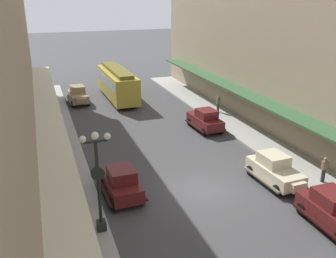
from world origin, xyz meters
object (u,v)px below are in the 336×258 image
Objects in this scene: pedestrian_2 at (60,127)px; streetcar at (117,83)px; pedestrian_1 at (60,118)px; parked_car_2 at (121,181)px; pedestrian_3 at (324,169)px; parked_car_4 at (78,95)px; parked_car_3 at (275,169)px; fire_hydrant at (282,160)px; pedestrian_0 at (218,104)px; lamp_post_with_clock at (98,178)px; parked_car_0 at (205,119)px; parked_car_1 at (334,210)px.

streetcar is at bearing 55.26° from pedestrian_2.
streetcar is 10.12m from pedestrian_1.
parked_car_2 is 2.62× the size of pedestrian_3.
parked_car_4 is at bearing 72.37° from pedestrian_1.
pedestrian_3 is at bearing -23.00° from parked_car_3.
fire_hydrant is 18.67m from pedestrian_1.
fire_hydrant is at bearing -37.57° from pedestrian_2.
fire_hydrant is at bearing -96.47° from pedestrian_0.
lamp_post_with_clock is at bearing -87.51° from pedestrian_1.
parked_car_3 is 14.19m from pedestrian_0.
parked_car_2 is at bearing -137.60° from parked_car_0.
pedestrian_3 reaches higher than fire_hydrant.
parked_car_1 is at bearing -79.38° from streetcar.
pedestrian_2 is (-0.89, 13.60, -1.97)m from lamp_post_with_clock.
parked_car_3 reaches higher than fire_hydrant.
parked_car_4 is 26.17m from pedestrian_3.
parked_car_1 is 11.75m from lamp_post_with_clock.
lamp_post_with_clock is at bearing -133.45° from parked_car_0.
pedestrian_2 is at bearing -94.56° from pedestrian_1.
parked_car_4 is 0.84× the size of lamp_post_with_clock.
parked_car_3 is 0.45× the size of streetcar.
pedestrian_3 is (12.03, -23.24, 0.05)m from parked_car_4.
pedestrian_3 is at bearing -62.63° from parked_car_4.
parked_car_4 is (-0.02, 20.45, 0.00)m from parked_car_2.
pedestrian_3 is at bearing -71.60° from streetcar.
pedestrian_3 is at bearing -47.40° from pedestrian_1.
pedestrian_2 is at bearing 93.75° from lamp_post_with_clock.
parked_car_3 is 0.84× the size of lamp_post_with_clock.
parked_car_4 reaches higher than fire_hydrant.
pedestrian_0 is 0.98× the size of pedestrian_2.
lamp_post_with_clock reaches higher than parked_car_2.
streetcar is (4.31, -0.03, 0.96)m from parked_car_4.
fire_hydrant is (12.75, 3.11, -2.42)m from lamp_post_with_clock.
pedestrian_3 is at bearing 54.52° from parked_car_1.
parked_car_1 is 0.99× the size of parked_car_3.
pedestrian_2 is (-0.19, -2.45, 0.02)m from pedestrian_1.
pedestrian_2 is 1.02× the size of pedestrian_3.
lamp_post_with_clock reaches higher than pedestrian_2.
parked_car_4 is at bearing 112.83° from parked_car_3.
pedestrian_3 is (12.01, -2.79, 0.05)m from parked_car_2.
lamp_post_with_clock is at bearing 163.00° from parked_car_1.
pedestrian_1 and pedestrian_3 have the same top height.
parked_car_4 reaches higher than pedestrian_3.
parked_car_2 is at bearing 170.04° from parked_car_3.
lamp_post_with_clock is at bearing -94.13° from parked_car_4.
fire_hydrant is at bearing -78.43° from parked_car_0.
lamp_post_with_clock is (-11.00, -1.52, 2.04)m from parked_car_3.
parked_car_1 is 4.59m from pedestrian_3.
parked_car_1 is 0.44× the size of streetcar.
parked_car_2 is at bearing 179.82° from fire_hydrant.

